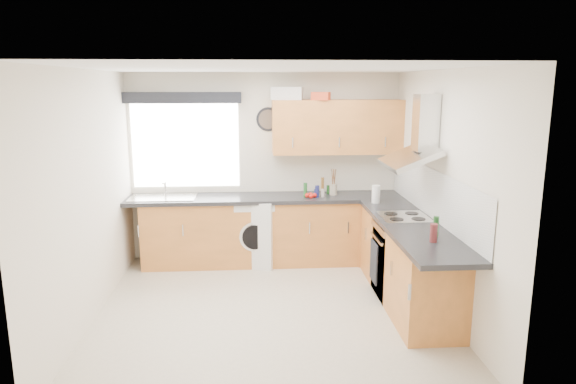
{
  "coord_description": "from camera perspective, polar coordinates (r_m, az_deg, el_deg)",
  "views": [
    {
      "loc": [
        -0.15,
        -5.07,
        2.36
      ],
      "look_at": [
        0.25,
        0.85,
        1.1
      ],
      "focal_mm": 32.0,
      "sensor_mm": 36.0,
      "label": 1
    }
  ],
  "objects": [
    {
      "name": "bottle_0",
      "position": [
        5.13,
        16.11,
        -3.72
      ],
      "size": [
        0.05,
        0.05,
        0.2
      ],
      "primitive_type": "cylinder",
      "color": "#19481C",
      "rests_on": "worktop_right"
    },
    {
      "name": "jar_0",
      "position": [
        6.69,
        3.87,
        -0.11
      ],
      "size": [
        0.04,
        0.04,
        0.1
      ],
      "primitive_type": "cylinder",
      "color": "#BFB1A3",
      "rests_on": "worktop_back"
    },
    {
      "name": "jar_2",
      "position": [
        6.68,
        3.21,
        -0.13
      ],
      "size": [
        0.07,
        0.07,
        0.1
      ],
      "primitive_type": "cylinder",
      "color": "navy",
      "rests_on": "worktop_back"
    },
    {
      "name": "storage_box",
      "position": [
        6.65,
        3.67,
        10.59
      ],
      "size": [
        0.27,
        0.25,
        0.1
      ],
      "primitive_type": "cube",
      "rotation": [
        0.0,
        0.0,
        -0.34
      ],
      "color": "red",
      "rests_on": "upper_cabinets"
    },
    {
      "name": "base_cab_right",
      "position": [
        5.81,
        13.1,
        -7.74
      ],
      "size": [
        0.58,
        2.1,
        0.86
      ],
      "primitive_type": "cube",
      "color": "#AE682E",
      "rests_on": "ground_plane"
    },
    {
      "name": "wall_clock",
      "position": [
        6.87,
        -2.21,
        8.07
      ],
      "size": [
        0.32,
        0.04,
        0.32
      ],
      "primitive_type": "cylinder",
      "rotation": [
        1.57,
        0.0,
        0.0
      ],
      "color": "black",
      "rests_on": "wall_back"
    },
    {
      "name": "tomato_cluster",
      "position": [
        6.64,
        2.56,
        -0.37
      ],
      "size": [
        0.16,
        0.16,
        0.06
      ],
      "primitive_type": null,
      "rotation": [
        0.0,
        0.0,
        0.22
      ],
      "color": "red",
      "rests_on": "worktop_back"
    },
    {
      "name": "jar_1",
      "position": [
        6.88,
        4.5,
        0.28
      ],
      "size": [
        0.05,
        0.05,
        0.12
      ],
      "primitive_type": "cylinder",
      "color": "#1B4A1A",
      "rests_on": "worktop_back"
    },
    {
      "name": "jar_3",
      "position": [
        6.64,
        1.94,
        0.21
      ],
      "size": [
        0.05,
        0.05,
        0.19
      ],
      "primitive_type": "cylinder",
      "color": "#1B4D20",
      "rests_on": "worktop_back"
    },
    {
      "name": "wall_left",
      "position": [
        5.44,
        -21.41,
        -0.61
      ],
      "size": [
        0.02,
        3.6,
        2.5
      ],
      "primitive_type": "cube",
      "color": "silver",
      "rests_on": "ground_plane"
    },
    {
      "name": "ceiling",
      "position": [
        5.07,
        -2.23,
        13.57
      ],
      "size": [
        3.6,
        3.6,
        0.02
      ],
      "primitive_type": "cube",
      "color": "white",
      "rests_on": "wall_back"
    },
    {
      "name": "jar_5",
      "position": [
        6.65,
        3.25,
        0.06
      ],
      "size": [
        0.06,
        0.06,
        0.15
      ],
      "primitive_type": "cylinder",
      "color": "#181C52",
      "rests_on": "worktop_back"
    },
    {
      "name": "jar_4",
      "position": [
        6.84,
        3.85,
        0.69
      ],
      "size": [
        0.04,
        0.04,
        0.23
      ],
      "primitive_type": "cylinder",
      "color": "brown",
      "rests_on": "worktop_back"
    },
    {
      "name": "wall_back",
      "position": [
        6.96,
        -2.59,
        2.8
      ],
      "size": [
        3.6,
        0.02,
        2.5
      ],
      "primitive_type": "cube",
      "color": "silver",
      "rests_on": "ground_plane"
    },
    {
      "name": "utensil_pot",
      "position": [
        6.83,
        5.06,
        0.29
      ],
      "size": [
        0.12,
        0.12,
        0.14
      ],
      "primitive_type": "cylinder",
      "rotation": [
        0.0,
        0.0,
        0.17
      ],
      "color": "gray",
      "rests_on": "worktop_back"
    },
    {
      "name": "wall_right",
      "position": [
        5.54,
        16.82,
        -0.07
      ],
      "size": [
        0.02,
        3.6,
        2.5
      ],
      "primitive_type": "cube",
      "color": "silver",
      "rests_on": "ground_plane"
    },
    {
      "name": "washing_machine",
      "position": [
        6.85,
        -3.72,
        -4.3
      ],
      "size": [
        0.74,
        0.73,
        0.88
      ],
      "primitive_type": "cube",
      "rotation": [
        0.0,
        0.0,
        -0.29
      ],
      "color": "silver",
      "rests_on": "ground_plane"
    },
    {
      "name": "worktop_back",
      "position": [
        6.73,
        -2.5,
        -0.68
      ],
      "size": [
        3.6,
        0.62,
        0.05
      ],
      "primitive_type": "cube",
      "color": "black",
      "rests_on": "base_cab_back"
    },
    {
      "name": "bottle_1",
      "position": [
        4.97,
        15.88,
        -4.4
      ],
      "size": [
        0.07,
        0.07,
        0.17
      ],
      "primitive_type": "cylinder",
      "color": "#5A2022",
      "rests_on": "worktop_right"
    },
    {
      "name": "extractor_hood",
      "position": [
        5.68,
        14.18,
        5.67
      ],
      "size": [
        0.52,
        0.78,
        0.66
      ],
      "primitive_type": null,
      "color": "silver",
      "rests_on": "wall_right"
    },
    {
      "name": "base_cab_corner",
      "position": [
        7.04,
        9.86,
        -4.1
      ],
      "size": [
        0.6,
        0.6,
        0.86
      ],
      "primitive_type": "cube",
      "color": "#AE682E",
      "rests_on": "ground_plane"
    },
    {
      "name": "upper_cabinets",
      "position": [
        6.81,
        5.49,
        7.21
      ],
      "size": [
        1.7,
        0.35,
        0.7
      ],
      "primitive_type": "cube",
      "color": "#AE682E",
      "rests_on": "wall_back"
    },
    {
      "name": "sink",
      "position": [
        6.82,
        -13.74,
        -0.29
      ],
      "size": [
        0.84,
        0.46,
        0.1
      ],
      "primitive_type": null,
      "color": "silver",
      "rests_on": "worktop_back"
    },
    {
      "name": "kitchen_roll",
      "position": [
        6.42,
        9.74,
        -0.24
      ],
      "size": [
        0.12,
        0.12,
        0.22
      ],
      "primitive_type": "cylinder",
      "rotation": [
        0.0,
        0.0,
        -0.29
      ],
      "color": "silver",
      "rests_on": "worktop_right"
    },
    {
      "name": "base_cab_back",
      "position": [
        6.86,
        -3.3,
        -4.38
      ],
      "size": [
        3.0,
        0.58,
        0.86
      ],
      "primitive_type": "cube",
      "color": "#AE682E",
      "rests_on": "ground_plane"
    },
    {
      "name": "casserole",
      "position": [
        6.81,
        -0.08,
        10.91
      ],
      "size": [
        0.44,
        0.35,
        0.16
      ],
      "primitive_type": "cube",
      "rotation": [
        0.0,
        0.0,
        -0.18
      ],
      "color": "silver",
      "rests_on": "upper_cabinets"
    },
    {
      "name": "oven",
      "position": [
        5.94,
        12.59,
        -7.32
      ],
      "size": [
        0.56,
        0.58,
        0.85
      ],
      "primitive_type": "cube",
      "color": "black",
      "rests_on": "ground_plane"
    },
    {
      "name": "worktop_right",
      "position": [
        5.53,
        13.67,
        -3.82
      ],
      "size": [
        0.62,
        2.42,
        0.05
      ],
      "primitive_type": "cube",
      "color": "black",
      "rests_on": "base_cab_right"
    },
    {
      "name": "window",
      "position": [
        6.97,
        -11.31,
        5.08
      ],
      "size": [
        1.4,
        0.02,
        1.1
      ],
      "primitive_type": "cube",
      "color": "silver",
      "rests_on": "wall_back"
    },
    {
      "name": "window_blind",
      "position": [
        6.83,
        -11.62,
        10.24
      ],
      "size": [
        1.5,
        0.18,
        0.14
      ],
      "primitive_type": "cube",
      "color": "black",
      "rests_on": "wall_back"
    },
    {
      "name": "ground_plane",
      "position": [
        5.59,
        -2.02,
        -12.97
      ],
      "size": [
        3.6,
        3.6,
        0.0
      ],
      "primitive_type": "plane",
      "color": "beige"
    },
    {
      "name": "wall_front",
      "position": [
        3.46,
        -1.17,
        -6.73
      ],
      "size": [
        3.6,
        0.02,
        2.5
      ],
      "primitive_type": "cube",
      "color": "silver",
      "rests_on": "ground_plane"
    },
    {
      "name": "splashback",
      "position": [
        5.83,
        15.66,
        -0.14
      ],
      "size": [
        0.01,
        3.0,
        0.54
      ],
      "primitive_type": "cube",
      "color": "white",
      "rests_on": "wall_right"
    },
    {
      "name": "hob_plate",
      "position": [
        5.8,
        12.81,
        -2.72
      ],
      "size": [
        0.52,
        0.52,
        0.01
      ],
      "primitive_type": "cube",
      "color": "silver",
      "rests_on": "worktop_right"
    }
  ]
}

